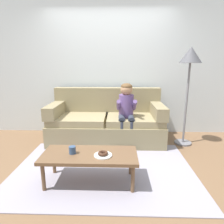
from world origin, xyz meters
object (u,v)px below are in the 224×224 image
toy_controller (65,155)px  person_child (126,108)px  couch (107,122)px  mug (72,150)px  donut (103,153)px  floor_lamp (190,64)px  coffee_table (90,157)px

toy_controller → person_child: bearing=-3.1°
person_child → toy_controller: size_ratio=4.87×
couch → mug: bearing=-103.0°
person_child → toy_controller: person_child is taller
donut → floor_lamp: bearing=43.9°
donut → floor_lamp: size_ratio=0.07×
coffee_table → donut: bearing=-18.2°
couch → toy_controller: size_ratio=9.16×
donut → toy_controller: donut is taller
person_child → mug: bearing=-119.8°
mug → couch: bearing=77.0°
person_child → couch: bearing=149.7°
couch → person_child: size_ratio=1.88×
mug → toy_controller: mug is taller
mug → floor_lamp: size_ratio=0.05×
couch → floor_lamp: size_ratio=1.22×
mug → toy_controller: size_ratio=0.40×
coffee_table → toy_controller: coffee_table is taller
donut → floor_lamp: 2.15m
mug → coffee_table: bearing=1.3°
donut → mug: (-0.37, 0.05, 0.01)m
person_child → coffee_table: bearing=-112.0°
person_child → floor_lamp: floor_lamp is taller
coffee_table → person_child: 1.32m
coffee_table → floor_lamp: (1.53, 1.26, 1.08)m
donut → floor_lamp: (1.37, 1.32, 1.01)m
couch → toy_controller: couch is taller
coffee_table → toy_controller: bearing=126.4°
person_child → donut: size_ratio=9.18×
donut → toy_controller: bearing=132.1°
donut → toy_controller: (-0.67, 0.74, -0.39)m
person_child → toy_controller: 1.28m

